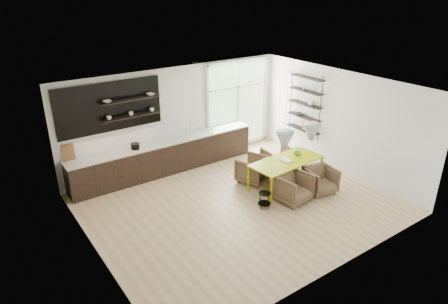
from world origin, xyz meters
TOP-DOWN VIEW (x-y plane):
  - room at (0.58, 1.10)m, footprint 7.02×6.01m
  - kitchen_run at (-0.69, 2.69)m, footprint 5.54×0.69m
  - right_shelving at (3.36, 1.17)m, footprint 0.26×1.22m
  - dining_table at (1.61, 0.05)m, footprint 2.09×1.06m
  - armchair_back_left at (1.06, 0.75)m, footprint 1.00×1.01m
  - armchair_back_right at (2.02, 0.80)m, footprint 0.87×0.89m
  - armchair_front_left at (1.20, -0.64)m, footprint 0.88×0.90m
  - armchair_front_right at (2.11, -0.72)m, footprint 0.82×0.83m
  - wire_stool at (0.42, -0.49)m, footprint 0.31×0.31m
  - table_book at (1.48, 0.03)m, footprint 0.27×0.33m
  - table_bowl at (2.12, 0.18)m, footprint 0.24×0.24m

SIDE VIEW (x-z plane):
  - wire_stool at x=0.42m, z-range 0.06..0.45m
  - armchair_front_right at x=2.11m, z-range 0.00..0.67m
  - armchair_back_left at x=1.06m, z-range 0.00..0.72m
  - armchair_back_right at x=2.02m, z-range 0.00..0.73m
  - armchair_front_left at x=1.20m, z-range 0.00..0.73m
  - kitchen_run at x=-0.69m, z-range -0.78..1.97m
  - dining_table at x=1.61m, z-range 0.32..1.06m
  - table_book at x=1.48m, z-range 0.74..0.77m
  - table_bowl at x=2.12m, z-range 0.74..0.80m
  - room at x=0.58m, z-range 0.00..2.92m
  - right_shelving at x=3.36m, z-range 0.70..2.60m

